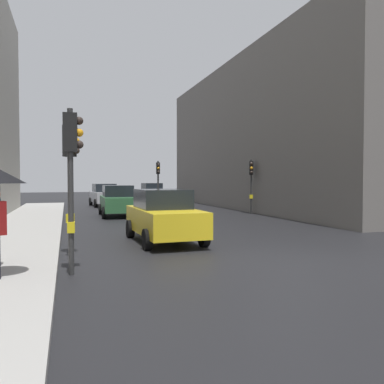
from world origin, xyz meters
name	(u,v)px	position (x,y,z in m)	size (l,w,h in m)	color
ground_plane	(290,262)	(0.00, 0.00, 0.00)	(120.00, 120.00, 0.00)	black
sidewalk_kerb	(16,238)	(-7.12, 6.00, 0.08)	(2.95, 40.00, 0.16)	#A8A5A0
building_facade_right	(300,138)	(11.64, 17.65, 5.28)	(12.00, 27.45, 10.56)	slate
traffic_light_mid_street	(251,176)	(5.33, 13.13, 2.29)	(0.34, 0.45, 3.32)	#2D2D2D
traffic_light_far_median	(158,176)	(0.93, 19.41, 2.37)	(0.25, 0.44, 3.44)	#2D2D2D
traffic_light_near_left	(72,160)	(-5.32, 0.24, 2.51)	(0.44, 0.25, 3.64)	#2D2D2D
traffic_light_near_right	(71,164)	(-5.32, 2.37, 2.52)	(0.45, 0.34, 3.65)	#2D2D2D
car_white_compact	(151,192)	(2.22, 28.06, 0.88)	(2.17, 4.28, 1.76)	silver
car_yellow_taxi	(164,216)	(-2.31, 4.14, 0.88)	(2.13, 4.26, 1.76)	yellow
car_green_estate	(118,201)	(-2.61, 14.09, 0.88)	(2.07, 4.23, 1.76)	#2D6038
car_silver_hatchback	(105,195)	(-2.58, 22.94, 0.88)	(2.28, 4.33, 1.76)	#BCBCC1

